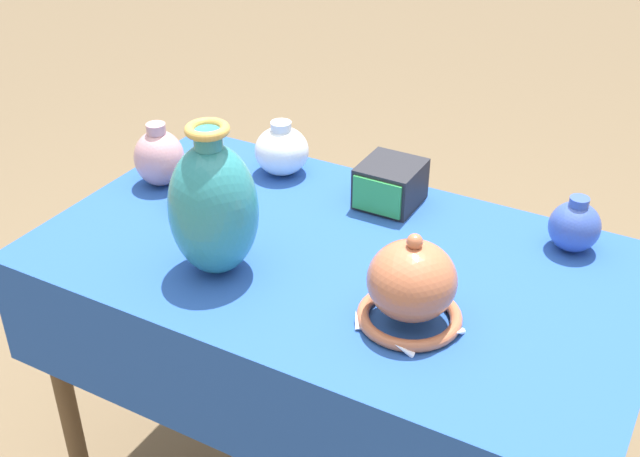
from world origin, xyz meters
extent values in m
cylinder|color=brown|center=(-0.55, -0.29, 0.36)|extent=(0.04, 0.04, 0.73)
cylinder|color=brown|center=(-0.55, 0.29, 0.36)|extent=(0.04, 0.04, 0.73)
cylinder|color=brown|center=(0.55, 0.29, 0.36)|extent=(0.04, 0.04, 0.73)
cube|color=brown|center=(0.00, 0.00, 0.74)|extent=(1.19, 0.67, 0.03)
cube|color=#234C9E|center=(0.00, 0.00, 0.76)|extent=(1.21, 0.69, 0.01)
cube|color=#234C9E|center=(0.00, -0.35, 0.64)|extent=(1.21, 0.01, 0.26)
ellipsoid|color=teal|center=(-0.18, -0.16, 0.90)|extent=(0.17, 0.17, 0.26)
cylinder|color=teal|center=(-0.18, -0.16, 1.04)|extent=(0.05, 0.05, 0.04)
torus|color=gold|center=(-0.18, -0.16, 1.06)|extent=(0.08, 0.08, 0.02)
torus|color=#BC6642|center=(0.21, -0.13, 0.78)|extent=(0.19, 0.19, 0.02)
ellipsoid|color=#BC6642|center=(0.21, -0.13, 0.85)|extent=(0.16, 0.16, 0.14)
sphere|color=#BC6642|center=(0.21, -0.13, 0.93)|extent=(0.03, 0.03, 0.03)
cone|color=white|center=(0.30, -0.13, 0.78)|extent=(0.01, 0.04, 0.03)
cone|color=white|center=(0.24, -0.04, 0.78)|extent=(0.04, 0.02, 0.03)
cone|color=white|center=(0.13, -0.07, 0.78)|extent=(0.03, 0.04, 0.03)
cone|color=white|center=(0.13, -0.18, 0.78)|extent=(0.03, 0.04, 0.03)
cone|color=white|center=(0.24, -0.22, 0.78)|extent=(0.04, 0.02, 0.03)
cube|color=#232328|center=(0.00, 0.24, 0.81)|extent=(0.13, 0.13, 0.09)
cube|color=green|center=(0.00, 0.17, 0.81)|extent=(0.11, 0.01, 0.08)
ellipsoid|color=white|center=(-0.28, 0.25, 0.82)|extent=(0.13, 0.13, 0.11)
cylinder|color=white|center=(-0.28, 0.25, 0.89)|extent=(0.05, 0.05, 0.02)
ellipsoid|color=#D19399|center=(-0.50, 0.07, 0.83)|extent=(0.11, 0.11, 0.13)
cylinder|color=#D19399|center=(-0.50, 0.07, 0.90)|extent=(0.04, 0.04, 0.02)
ellipsoid|color=#3851A8|center=(0.40, 0.25, 0.82)|extent=(0.10, 0.10, 0.10)
cylinder|color=#3851A8|center=(0.40, 0.25, 0.87)|extent=(0.04, 0.04, 0.02)
cylinder|color=slate|center=(-0.36, 0.02, 0.79)|extent=(0.13, 0.13, 0.05)
camera|label=1|loc=(0.61, -1.19, 1.64)|focal=45.00mm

